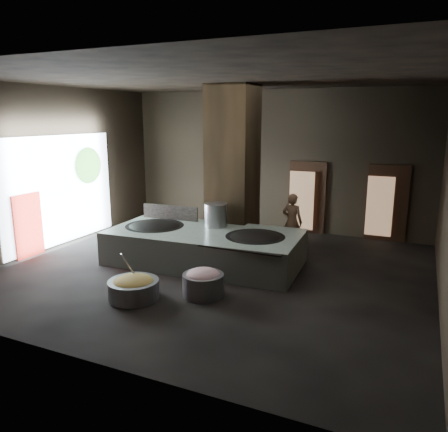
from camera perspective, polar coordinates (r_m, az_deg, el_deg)
The scene contains 27 objects.
floor at distance 10.81m, azimuth -1.46°, elevation -7.22°, with size 10.00×9.00×0.10m, color black.
ceiling at distance 10.19m, azimuth -1.61°, elevation 17.87°, with size 10.00×9.00×0.10m, color black.
back_wall at distance 14.45m, azimuth 6.44°, elevation 7.18°, with size 10.00×0.10×4.50m, color black.
front_wall at distance 6.53m, azimuth -19.26°, elevation -0.33°, with size 10.00×0.10×4.50m, color black.
left_wall at distance 13.25m, azimuth -21.70°, elevation 5.84°, with size 0.10×9.00×4.50m, color black.
pillar at distance 12.09m, azimuth 1.14°, elevation 6.16°, with size 1.20×1.20×4.50m, color black.
hearth_platform at distance 11.15m, azimuth -2.57°, elevation -4.05°, with size 4.83×2.31×0.84m, color #A4B7A5.
platform_cap at distance 11.04m, azimuth -2.59°, elevation -2.09°, with size 4.72×2.27×0.03m, color black.
wok_left at distance 11.73m, azimuth -9.02°, elevation -1.67°, with size 1.52×1.52×0.42m, color black.
wok_left_rim at distance 11.71m, azimuth -9.04°, elevation -1.34°, with size 1.55×1.55×0.05m, color black.
wok_right at distance 10.58m, azimuth 4.08°, elevation -3.14°, with size 1.42×1.42×0.40m, color black.
wok_right_rim at distance 10.56m, azimuth 4.09°, elevation -2.77°, with size 1.45×1.45×0.05m, color black.
stock_pot at distance 11.42m, azimuth -1.13°, elevation 0.06°, with size 0.59×0.59×0.63m, color #AAABB2.
splash_guard at distance 12.32m, azimuth -7.03°, elevation 0.43°, with size 1.68×0.06×0.42m, color black.
cook at distance 12.25m, azimuth 8.89°, elevation -0.78°, with size 0.59×0.38×1.61m, color brown.
veg_basin at distance 9.28m, azimuth -11.72°, elevation -9.37°, with size 1.04×1.04×0.38m, color slate.
veg_fill at distance 9.22m, azimuth -11.76°, elevation -8.46°, with size 0.86×0.86×0.26m, color #94A851.
ladle at distance 9.35m, azimuth -12.02°, elevation -6.86°, with size 0.03×0.03×0.82m, color #AAABB2.
meat_basin at distance 9.21m, azimuth -2.73°, elevation -8.97°, with size 0.86×0.86×0.47m, color slate.
meat_fill at distance 9.14m, azimuth -2.74°, elevation -7.72°, with size 0.71×0.71×0.27m, color #CE7B8B.
doorway_near at distance 14.19m, azimuth 10.81°, elevation 2.24°, with size 1.18×0.08×2.38m, color black.
doorway_near_glow at distance 14.10m, azimuth 10.08°, elevation 1.99°, with size 0.79×0.04×1.86m, color #8C6647.
doorway_far at distance 13.84m, azimuth 20.49°, elevation 1.38°, with size 1.18×0.08×2.38m, color black.
doorway_far_glow at distance 13.78m, azimuth 19.65°, elevation 1.19°, with size 0.76×0.04×1.79m, color #8C6647.
left_opening at distance 13.40m, azimuth -20.56°, elevation 3.19°, with size 0.04×4.20×3.10m, color white.
pavilion_sliver at distance 12.62m, azimuth -24.19°, elevation -1.16°, with size 0.05×0.90×1.70m, color maroon.
tree_silhouette at distance 14.04m, azimuth -17.30°, elevation 6.32°, with size 0.28×1.10×1.10m, color #194714.
Camera 1 is at (4.45, -9.13, 3.66)m, focal length 35.00 mm.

